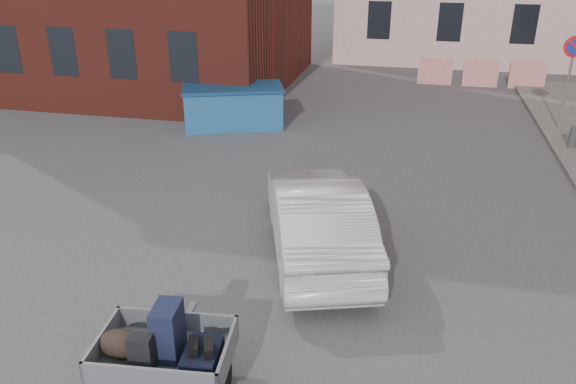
# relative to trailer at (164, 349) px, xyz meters

# --- Properties ---
(ground) EXTENTS (120.00, 120.00, 0.00)m
(ground) POSITION_rel_trailer_xyz_m (0.90, 2.74, -0.61)
(ground) COLOR #38383A
(ground) RESTS_ON ground
(no_parking_sign) EXTENTS (0.60, 0.09, 2.65)m
(no_parking_sign) POSITION_rel_trailer_xyz_m (6.90, 12.23, 1.41)
(no_parking_sign) COLOR gray
(no_parking_sign) RESTS_ON sidewalk
(barriers) EXTENTS (4.70, 0.18, 1.00)m
(barriers) POSITION_rel_trailer_xyz_m (5.10, 17.74, -0.11)
(barriers) COLOR red
(barriers) RESTS_ON ground
(trailer) EXTENTS (1.70, 1.88, 1.20)m
(trailer) POSITION_rel_trailer_xyz_m (0.00, 0.00, 0.00)
(trailer) COLOR black
(trailer) RESTS_ON ground
(dumpster) EXTENTS (3.28, 2.43, 1.23)m
(dumpster) POSITION_rel_trailer_xyz_m (-2.57, 10.68, 0.01)
(dumpster) COLOR #1F5997
(dumpster) RESTS_ON ground
(silver_car) EXTENTS (2.76, 4.55, 1.42)m
(silver_car) POSITION_rel_trailer_xyz_m (1.21, 3.74, 0.10)
(silver_car) COLOR #ADB0B5
(silver_car) RESTS_ON ground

